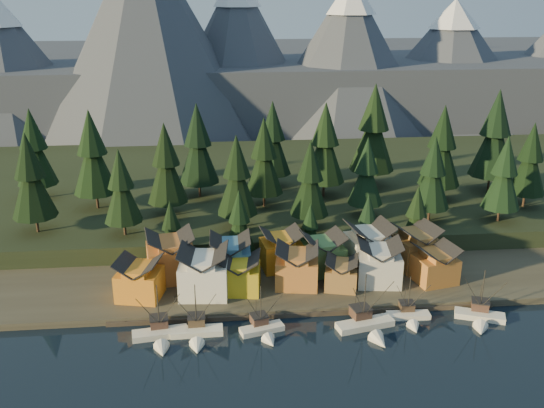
{
  "coord_description": "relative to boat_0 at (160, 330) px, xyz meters",
  "views": [
    {
      "loc": [
        -17.09,
        -93.13,
        64.4
      ],
      "look_at": [
        -5.2,
        30.0,
        19.37
      ],
      "focal_mm": 40.0,
      "sensor_mm": 36.0,
      "label": 1
    }
  ],
  "objects": [
    {
      "name": "dock",
      "position": [
        28.78,
        7.48,
        -1.69
      ],
      "size": [
        80.0,
        4.0,
        1.0
      ],
      "primitive_type": "cube",
      "color": "#473F33",
      "rests_on": "ground"
    },
    {
      "name": "tree_hill_3",
      "position": [
        -1.22,
        50.98,
        17.73
      ],
      "size": [
        10.93,
        10.93,
        25.47
      ],
      "color": "#332319",
      "rests_on": "hillside"
    },
    {
      "name": "house_back_3",
      "position": [
        35.42,
        22.85,
        4.32
      ],
      "size": [
        10.61,
        9.76,
        9.53
      ],
      "rotation": [
        0.0,
        0.0,
        0.17
      ],
      "color": "#4C7C43",
      "rests_on": "shore_strip"
    },
    {
      "name": "boat_4",
      "position": [
        40.55,
        -0.67,
        0.13
      ],
      "size": [
        12.42,
        13.07,
        12.75
      ],
      "rotation": [
        0.0,
        0.0,
        0.23
      ],
      "color": "silver",
      "rests_on": "ground"
    },
    {
      "name": "house_front_2",
      "position": [
        16.1,
        15.73,
        3.68
      ],
      "size": [
        9.52,
        9.58,
        8.32
      ],
      "rotation": [
        0.0,
        0.0,
        -0.13
      ],
      "color": "gold",
      "rests_on": "shore_strip"
    },
    {
      "name": "tree_hill_9",
      "position": [
        50.78,
        45.98,
        15.64
      ],
      "size": [
        9.29,
        9.29,
        21.65
      ],
      "color": "#332319",
      "rests_on": "hillside"
    },
    {
      "name": "tree_shore_4",
      "position": [
        59.78,
        30.98,
        8.93
      ],
      "size": [
        7.56,
        7.56,
        17.6
      ],
      "color": "#332319",
      "rests_on": "shore_strip"
    },
    {
      "name": "house_front_1",
      "position": [
        8.37,
        14.84,
        4.87
      ],
      "size": [
        11.03,
        10.66,
        10.57
      ],
      "rotation": [
        0.0,
        0.0,
        -0.09
      ],
      "color": "white",
      "rests_on": "shore_strip"
    },
    {
      "name": "tree_shore_2",
      "position": [
        33.78,
        30.98,
        6.98
      ],
      "size": [
        6.03,
        6.03,
        14.05
      ],
      "color": "#332319",
      "rests_on": "shore_strip"
    },
    {
      "name": "house_back_1",
      "position": [
        14.28,
        22.11,
        4.59
      ],
      "size": [
        9.04,
        9.15,
        10.06
      ],
      "rotation": [
        0.0,
        0.0,
        -0.01
      ],
      "color": "teal",
      "rests_on": "shore_strip"
    },
    {
      "name": "tree_shore_1",
      "position": [
        16.78,
        30.98,
        9.12
      ],
      "size": [
        7.71,
        7.71,
        17.95
      ],
      "color": "#332319",
      "rests_on": "shore_strip"
    },
    {
      "name": "house_back_0",
      "position": [
        0.92,
        23.03,
        5.11
      ],
      "size": [
        11.57,
        11.24,
        11.05
      ],
      "rotation": [
        0.0,
        0.0,
        0.16
      ],
      "color": "#AF642D",
      "rests_on": "shore_strip"
    },
    {
      "name": "tree_hill_17",
      "position": [
        96.78,
        48.98,
        16.84
      ],
      "size": [
        10.23,
        10.23,
        23.84
      ],
      "color": "#332319",
      "rests_on": "hillside"
    },
    {
      "name": "ground",
      "position": [
        28.78,
        -9.02,
        -2.19
      ],
      "size": [
        500.0,
        500.0,
        0.0
      ],
      "primitive_type": "plane",
      "color": "black",
      "rests_on": "ground"
    },
    {
      "name": "house_back_5",
      "position": [
        57.67,
        23.78,
        4.64
      ],
      "size": [
        11.01,
        11.09,
        10.16
      ],
      "rotation": [
        0.0,
        0.0,
        0.25
      ],
      "color": "olive",
      "rests_on": "shore_strip"
    },
    {
      "name": "tree_hill_1",
      "position": [
        -21.22,
        58.98,
        18.93
      ],
      "size": [
        11.87,
        11.87,
        27.65
      ],
      "color": "#332319",
      "rests_on": "hillside"
    },
    {
      "name": "tree_hill_6",
      "position": [
        24.78,
        55.98,
        17.59
      ],
      "size": [
        10.82,
        10.82,
        25.2
      ],
      "color": "#332319",
      "rests_on": "hillside"
    },
    {
      "name": "tree_hill_8",
      "position": [
        42.78,
        62.98,
        18.93
      ],
      "size": [
        11.87,
        11.87,
        27.66
      ],
      "color": "#332319",
      "rests_on": "hillside"
    },
    {
      "name": "tree_shore_0",
      "position": [
        0.78,
        30.98,
        8.02
      ],
      "size": [
        6.84,
        6.84,
        15.94
      ],
      "color": "#332319",
      "rests_on": "shore_strip"
    },
    {
      "name": "house_front_5",
      "position": [
        46.85,
        16.32,
        4.55
      ],
      "size": [
        10.51,
        9.76,
        9.98
      ],
      "rotation": [
        0.0,
        0.0,
        -0.12
      ],
      "color": "beige",
      "rests_on": "shore_strip"
    },
    {
      "name": "tree_hill_16",
      "position": [
        -39.22,
        68.98,
        18.21
      ],
      "size": [
        11.31,
        11.31,
        26.34
      ],
      "color": "#332319",
      "rests_on": "hillside"
    },
    {
      "name": "house_front_3",
      "position": [
        28.7,
        16.96,
        4.2
      ],
      "size": [
        10.44,
        10.09,
        9.31
      ],
      "rotation": [
        0.0,
        0.0,
        -0.16
      ],
      "color": "#BD7030",
      "rests_on": "shore_strip"
    },
    {
      "name": "boat_1",
      "position": [
        6.95,
        0.11,
        -0.02
      ],
      "size": [
        10.5,
        11.4,
        11.65
      ],
      "rotation": [
        0.0,
        0.0,
        0.03
      ],
      "color": "white",
      "rests_on": "ground"
    },
    {
      "name": "tree_hill_0",
      "position": [
        -33.22,
        42.98,
        17.72
      ],
      "size": [
        10.92,
        10.92,
        25.44
      ],
      "color": "#332319",
      "rests_on": "hillside"
    },
    {
      "name": "tree_hill_4",
      "position": [
        6.78,
        65.98,
        18.88
      ],
      "size": [
        11.83,
        11.83,
        27.56
      ],
      "color": "#332319",
      "rests_on": "hillside"
    },
    {
      "name": "tree_hill_10",
      "position": [
        58.78,
        70.98,
        21.01
      ],
      "size": [
        13.5,
        13.5,
        31.45
      ],
      "color": "#332319",
      "rests_on": "hillside"
    },
    {
      "name": "boat_6",
      "position": [
        64.04,
        0.69,
        0.06
      ],
      "size": [
        10.57,
        11.07,
        11.8
      ],
      "rotation": [
        0.0,
        0.0,
        -0.37
      ],
      "color": "silver",
      "rests_on": "ground"
    },
    {
      "name": "hillside",
      "position": [
        28.78,
        80.98,
        0.81
      ],
      "size": [
        420.0,
        100.0,
        6.0
      ],
      "primitive_type": "cube",
      "color": "black",
      "rests_on": "ground"
    },
    {
      "name": "tree_hill_2",
      "position": [
        -11.22,
        38.98,
        15.81
      ],
      "size": [
        9.43,
        9.43,
        21.96
      ],
      "color": "#332319",
      "rests_on": "hillside"
    },
    {
      "name": "house_front_4",
      "position": [
        38.28,
        14.96,
        3.01
      ],
      "size": [
        8.52,
        8.91,
        7.04
      ],
      "rotation": [
        0.0,
        0.0,
        -0.26
      ],
      "color": "olive",
      "rests_on": "shore_strip"
    },
    {
      "name": "house_front_0",
      "position": [
        -5.18,
        14.67,
        3.97
      ],
      "size": [
        10.5,
        10.13,
        8.86
      ],
      "rotation": [
        0.0,
        0.0,
        -0.22
      ],
      "color": "orange",
      "rests_on": "shore_strip"
    },
    {
      "name": "tree_hill_7",
      "position": [
        34.78,
        38.98,
        16.36
      ],
      "size": [
        9.85,
        9.85,
        22.95
      ],
      "color": "#332319",
      "rests_on": "hillside"
    },
    {
      "name": "boat_2",
      "position": [
        19.93,
        0.06,
        -0.09
      ],
      "size": [
        9.33,
        9.83,
        10.79
      ],
      "rotation": [
        0.0,
        0.0,
        0.28
      ],
      "color": "silver",
      "rests_on": "ground"
    },
    {
      "name": "boat_0",
      "position": [
        0.0,
        0.0,
        0.0
      ],
      "size": [
        11.22,
        11.96,
        11.9
      ],
      "rotation": [
        0.0,
        0.0,
        0.14
      ],
      "color": "silver",
      "rests_on": "ground"
    },
    {
      "name": "boat_5",
      "position": [
        49.93,
        2.38,
        -0.32
      ],
      "size": [
        9.12,
        9.88,
        10.06
      ],
      "rotation": [
        0.0,
        0.0,
        -0.04
      ],
      "color": "white",
      "rests_on": "ground"
    },
    {
      "name": "tree_hill_5",
      "position": [
        16.78,
        40.98,
        17.08
      ],
      "size": [
        10.42,
        10.42,
        24.26
      ],
      "color": "#332319",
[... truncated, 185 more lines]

